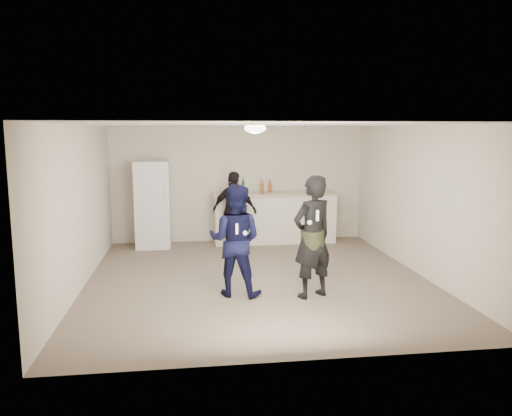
{
  "coord_description": "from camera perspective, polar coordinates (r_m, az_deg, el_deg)",
  "views": [
    {
      "loc": [
        -1.09,
        -7.85,
        2.4
      ],
      "look_at": [
        0.0,
        0.2,
        1.15
      ],
      "focal_mm": 35.0,
      "sensor_mm": 36.0,
      "label": 1
    }
  ],
  "objects": [
    {
      "name": "nunchuk_woman",
      "position": [
        6.96,
        6.15,
        -1.65
      ],
      "size": [
        0.07,
        0.07,
        0.07
      ],
      "primitive_type": "sphere",
      "color": "silver",
      "rests_on": "woman"
    },
    {
      "name": "wall_right",
      "position": [
        8.82,
        18.19,
        0.81
      ],
      "size": [
        0.0,
        6.0,
        6.0
      ],
      "primitive_type": "plane",
      "rotation": [
        1.57,
        0.0,
        -1.57
      ],
      "color": "beige",
      "rests_on": "floor"
    },
    {
      "name": "fridge",
      "position": [
        10.59,
        -11.71,
        0.41
      ],
      "size": [
        0.7,
        0.7,
        1.8
      ],
      "primitive_type": "cube",
      "color": "white",
      "rests_on": "floor"
    },
    {
      "name": "camo_shorts",
      "position": [
        7.25,
        6.47,
        -3.65
      ],
      "size": [
        0.34,
        0.34,
        0.28
      ],
      "primitive_type": "cylinder",
      "color": "#2B391A",
      "rests_on": "woman"
    },
    {
      "name": "wall_left",
      "position": [
        8.11,
        -19.43,
        0.09
      ],
      "size": [
        0.0,
        6.0,
        6.0
      ],
      "primitive_type": "plane",
      "rotation": [
        1.57,
        0.0,
        1.57
      ],
      "color": "beige",
      "rests_on": "floor"
    },
    {
      "name": "wall_front",
      "position": [
        5.11,
        4.84,
        -4.29
      ],
      "size": [
        6.0,
        0.0,
        6.0
      ],
      "primitive_type": "plane",
      "rotation": [
        -1.57,
        0.0,
        0.0
      ],
      "color": "beige",
      "rests_on": "floor"
    },
    {
      "name": "woman",
      "position": [
        7.25,
        6.47,
        -3.3
      ],
      "size": [
        0.77,
        0.66,
        1.79
      ],
      "primitive_type": "imported",
      "rotation": [
        0.0,
        0.0,
        3.57
      ],
      "color": "black",
      "rests_on": "floor"
    },
    {
      "name": "ceiling",
      "position": [
        7.93,
        0.2,
        9.47
      ],
      "size": [
        6.0,
        6.0,
        0.0
      ],
      "primitive_type": "plane",
      "rotation": [
        3.14,
        0.0,
        0.0
      ],
      "color": "silver",
      "rests_on": "wall_back"
    },
    {
      "name": "counter",
      "position": [
        10.85,
        2.16,
        -1.22
      ],
      "size": [
        2.6,
        0.56,
        1.05
      ],
      "primitive_type": "cube",
      "color": "white",
      "rests_on": "floor"
    },
    {
      "name": "spectator",
      "position": [
        10.14,
        -2.48,
        -0.33
      ],
      "size": [
        1.02,
        0.77,
        1.61
      ],
      "primitive_type": "imported",
      "rotation": [
        0.0,
        0.0,
        2.68
      ],
      "color": "black",
      "rests_on": "floor"
    },
    {
      "name": "nunchuk_man",
      "position": [
        7.05,
        -1.26,
        -2.87
      ],
      "size": [
        0.07,
        0.07,
        0.07
      ],
      "primitive_type": "sphere",
      "color": "white",
      "rests_on": "man"
    },
    {
      "name": "shaker",
      "position": [
        10.7,
        -1.49,
        2.16
      ],
      "size": [
        0.08,
        0.08,
        0.17
      ],
      "primitive_type": "cylinder",
      "color": "silver",
      "rests_on": "counter_top"
    },
    {
      "name": "bottle_cluster",
      "position": [
        10.73,
        1.26,
        2.3
      ],
      "size": [
        1.5,
        0.34,
        0.25
      ],
      "color": "#934415",
      "rests_on": "counter_top"
    },
    {
      "name": "ceiling_dome",
      "position": [
        8.23,
        -0.09,
        9.09
      ],
      "size": [
        0.36,
        0.36,
        0.16
      ],
      "primitive_type": "ellipsoid",
      "color": "white",
      "rests_on": "ceiling"
    },
    {
      "name": "wall_back",
      "position": [
        10.97,
        -1.96,
        2.72
      ],
      "size": [
        6.0,
        0.0,
        6.0
      ],
      "primitive_type": "plane",
      "rotation": [
        1.57,
        0.0,
        0.0
      ],
      "color": "beige",
      "rests_on": "floor"
    },
    {
      "name": "remote_man",
      "position": [
        7.0,
        -2.21,
        -2.39
      ],
      "size": [
        0.04,
        0.04,
        0.15
      ],
      "primitive_type": "cube",
      "color": "silver",
      "rests_on": "man"
    },
    {
      "name": "counter_top",
      "position": [
        10.77,
        2.18,
        1.64
      ],
      "size": [
        2.68,
        0.64,
        0.04
      ],
      "primitive_type": "cube",
      "color": "#BFB494",
      "rests_on": "counter"
    },
    {
      "name": "remote_woman",
      "position": [
        6.94,
        7.03,
        -0.86
      ],
      "size": [
        0.04,
        0.04,
        0.15
      ],
      "primitive_type": "cube",
      "color": "silver",
      "rests_on": "woman"
    },
    {
      "name": "fridge_handle",
      "position": [
        10.16,
        -10.34,
        2.38
      ],
      "size": [
        0.02,
        0.02,
        0.6
      ],
      "primitive_type": "cylinder",
      "color": "silver",
      "rests_on": "fridge"
    },
    {
      "name": "man",
      "position": [
        7.32,
        -2.41,
        -3.7
      ],
      "size": [
        0.96,
        0.86,
        1.65
      ],
      "primitive_type": "imported",
      "rotation": [
        0.0,
        0.0,
        2.8
      ],
      "color": "#0F103E",
      "rests_on": "floor"
    },
    {
      "name": "floor",
      "position": [
        8.28,
        0.19,
        -8.1
      ],
      "size": [
        6.0,
        6.0,
        0.0
      ],
      "primitive_type": "plane",
      "color": "#6B5B4C",
      "rests_on": "ground"
    }
  ]
}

